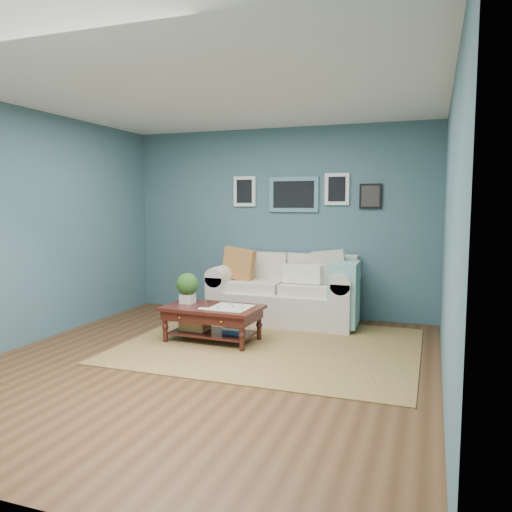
% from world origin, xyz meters
% --- Properties ---
extents(room_shell, '(5.00, 5.02, 2.70)m').
position_xyz_m(room_shell, '(0.01, 0.06, 1.36)').
color(room_shell, brown).
rests_on(room_shell, ground).
extents(area_rug, '(3.26, 2.61, 0.01)m').
position_xyz_m(area_rug, '(0.42, 0.85, 0.01)').
color(area_rug, brown).
rests_on(area_rug, ground).
extents(loveseat, '(2.00, 0.91, 1.03)m').
position_xyz_m(loveseat, '(0.31, 2.03, 0.42)').
color(loveseat, beige).
rests_on(loveseat, ground).
extents(coffee_table, '(1.16, 0.71, 0.79)m').
position_xyz_m(coffee_table, '(-0.34, 0.79, 0.35)').
color(coffee_table, '#38130F').
rests_on(coffee_table, ground).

